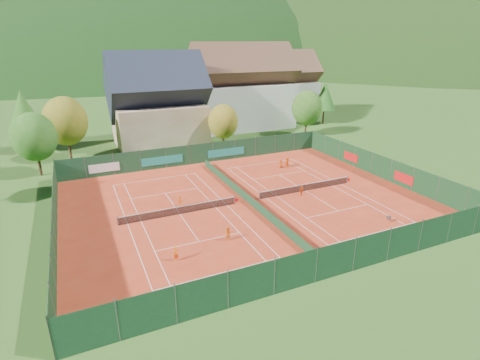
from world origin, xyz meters
The scene contains 34 objects.
ground centered at (0.00, 0.00, -0.02)m, with size 600.00×600.00×0.00m, color #2B541A.
clay_pad centered at (0.00, 0.00, 0.01)m, with size 40.00×32.00×0.01m, color #B6331A.
court_markings_left centered at (-8.00, 0.00, 0.01)m, with size 11.03×23.83×0.00m.
court_markings_right centered at (8.00, 0.00, 0.01)m, with size 11.03×23.83×0.00m.
tennis_net_left centered at (-7.85, 0.00, 0.51)m, with size 13.30×0.10×1.02m.
tennis_net_right centered at (8.15, 0.00, 0.51)m, with size 13.30×0.10×1.02m.
court_divider centered at (0.00, 0.00, 0.50)m, with size 0.03×28.80×1.00m.
fence_north centered at (-0.46, 15.99, 1.47)m, with size 40.00×0.10×3.00m.
fence_south centered at (0.00, -16.00, 1.50)m, with size 40.00×0.04×3.00m.
fence_west centered at (-20.00, 0.00, 1.50)m, with size 0.04×32.00×3.00m.
fence_east centered at (20.00, 0.05, 1.48)m, with size 0.09×32.00×3.00m.
chalet centered at (-3.00, 30.00, 6.62)m, with size 16.20×12.00×16.00m.
hotel_block_a centered at (16.00, 36.00, 7.38)m, with size 21.60×11.00×17.25m.
hotel_block_b centered at (30.00, 44.00, 6.62)m, with size 17.28×10.00×15.50m.
tree_west_front centered at (-22.00, 20.00, 5.39)m, with size 5.72×5.72×8.69m.
tree_west_mid centered at (-18.00, 26.00, 6.07)m, with size 6.44×6.44×9.78m.
tree_west_back centered at (-24.00, 34.00, 6.74)m, with size 5.60×5.60×10.00m.
tree_center centered at (6.00, 22.00, 4.72)m, with size 5.01×5.01×7.60m.
tree_east_front centered at (24.00, 24.00, 5.39)m, with size 5.72×5.72×8.69m.
tree_east_mid centered at (34.00, 32.00, 6.06)m, with size 5.04×5.04×9.00m.
tree_east_back centered at (26.00, 40.00, 6.74)m, with size 7.15×7.15×10.86m.
mountain_backdrop centered at (28.54, 233.48, -39.64)m, with size 820.00×530.00×242.00m.
ball_hopper centered at (10.87, -10.75, 0.56)m, with size 0.34×0.34×0.80m.
loose_ball_0 centered at (-7.93, -8.87, 0.03)m, with size 0.07×0.07×0.07m, color #CCD833.
loose_ball_1 centered at (6.20, -9.32, 0.03)m, with size 0.07×0.07×0.07m, color #CCD833.
loose_ball_2 centered at (1.07, 4.50, 0.03)m, with size 0.07×0.07×0.07m, color #CCD833.
loose_ball_3 centered at (-5.62, 9.47, 0.03)m, with size 0.07×0.07×0.07m, color #CCD833.
loose_ball_4 centered at (7.48, -1.19, 0.03)m, with size 0.07×0.07×0.07m, color #CCD833.
player_left_near centered at (-10.78, -8.68, 0.69)m, with size 0.51×0.33×1.39m, color orange.
player_left_mid centered at (-5.42, -7.34, 0.70)m, with size 0.68×0.53×1.39m, color orange.
player_left_far centered at (-7.42, 2.03, 0.66)m, with size 0.85×0.49×1.31m, color #D95A13.
player_right_near centered at (6.69, -1.07, 0.64)m, with size 0.75×0.31×1.28m, color #CF5412.
player_right_far_a centered at (9.72, 9.06, 0.62)m, with size 0.61×0.40×1.25m, color #D74713.
player_right_far_b centered at (10.73, 8.88, 0.76)m, with size 1.40×0.45×1.51m, color orange.
Camera 1 is at (-17.14, -35.67, 17.55)m, focal length 28.00 mm.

